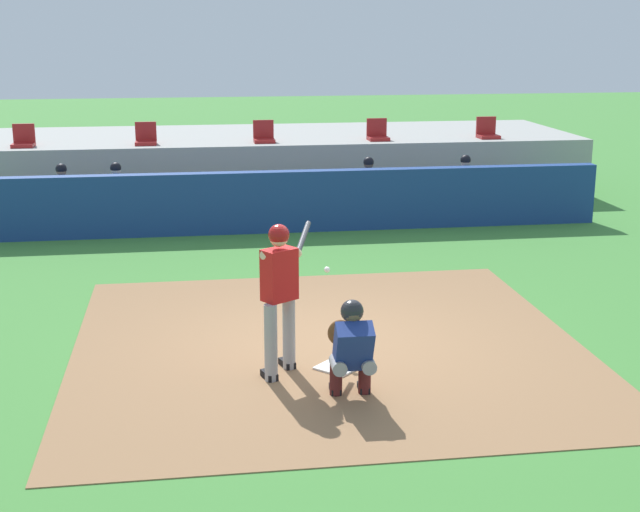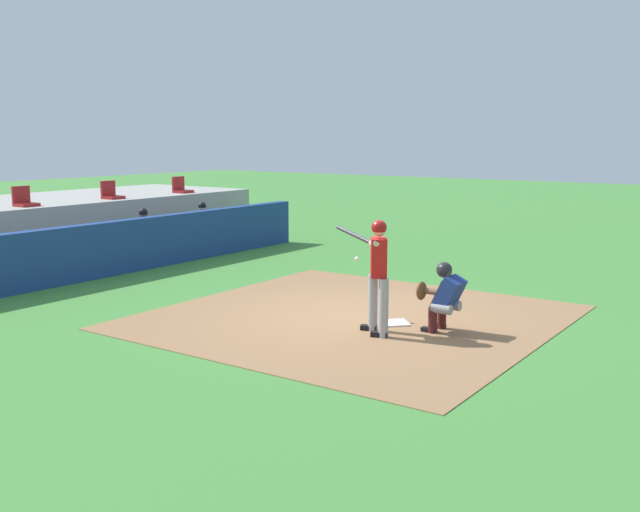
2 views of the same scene
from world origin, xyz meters
The scene contains 12 objects.
ground_plane centered at (0.00, 0.00, 0.00)m, with size 80.00×80.00×0.00m, color #428438.
dirt_infield centered at (0.00, 0.00, 0.01)m, with size 6.40×6.40×0.01m, color #936B47.
home_plate centered at (0.00, -0.80, 0.02)m, with size 0.44×0.44×0.02m, color white.
batter_at_plate centered at (-0.69, -0.86, 1.04)m, with size 0.75×1.34×1.80m.
catcher_crouched centered at (0.00, -1.66, 0.61)m, with size 0.49×1.95×1.13m.
dugout_wall centered at (0.00, 6.50, 0.60)m, with size 13.00×0.30×1.20m, color navy.
dugout_bench centered at (0.00, 7.50, 0.23)m, with size 11.80×0.44×0.45m, color olive.
dugout_player_2 centered at (2.01, 7.34, 0.67)m, with size 0.49×0.70×1.30m.
dugout_player_3 centered at (4.10, 7.34, 0.67)m, with size 0.49×0.70×1.30m.
stadium_seat_2 centered at (0.00, 9.38, 1.53)m, with size 0.46×0.46×0.48m.
stadium_seat_3 centered at (2.60, 9.38, 1.53)m, with size 0.46×0.46×0.48m.
stadium_seat_4 centered at (5.20, 9.38, 1.53)m, with size 0.46×0.46×0.48m.
Camera 2 is at (-10.27, -6.46, 3.06)m, focal length 40.89 mm.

